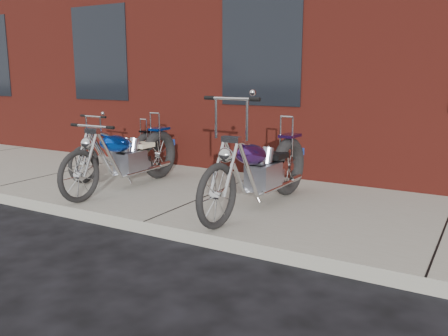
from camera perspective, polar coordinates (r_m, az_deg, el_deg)
The scene contains 5 objects.
ground at distance 5.57m, azimuth -9.61°, elevation -7.87°, with size 120.00×120.00×0.00m, color black.
sidewalk at distance 6.71m, azimuth -1.42°, elevation -3.71°, with size 22.00×3.00×0.15m, color gray.
chopper_purple at distance 5.88m, azimuth 4.36°, elevation -0.57°, with size 0.62×2.53×1.42m.
chopper_blue at distance 7.06m, azimuth -11.67°, elevation 1.08°, with size 0.59×2.43×1.06m.
chopper_third at distance 8.07m, azimuth -12.38°, elevation 1.79°, with size 0.49×2.03×1.03m.
Camera 1 is at (3.40, -4.02, 1.81)m, focal length 38.00 mm.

